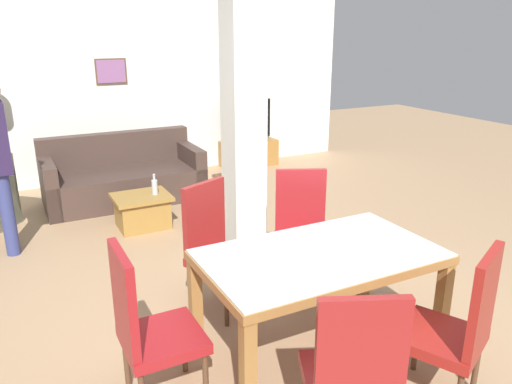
{
  "coord_description": "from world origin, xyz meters",
  "views": [
    {
      "loc": [
        -1.79,
        -2.52,
        2.18
      ],
      "look_at": [
        0.0,
        0.95,
        0.9
      ],
      "focal_mm": 35.0,
      "sensor_mm": 36.0,
      "label": 1
    }
  ],
  "objects": [
    {
      "name": "dining_chair_far_right",
      "position": [
        0.4,
        0.86,
        0.55
      ],
      "size": [
        0.61,
        0.61,
        1.04
      ],
      "rotation": [
        0.0,
        0.0,
        2.71
      ],
      "color": "maroon",
      "rests_on": "ground_plane"
    },
    {
      "name": "divider_pillar",
      "position": [
        0.27,
        1.72,
        1.35
      ],
      "size": [
        0.33,
        0.34,
        2.7
      ],
      "color": "silver",
      "rests_on": "ground_plane"
    },
    {
      "name": "dining_chair_near_right",
      "position": [
        0.4,
        -0.83,
        0.55
      ],
      "size": [
        0.61,
        0.61,
        1.04
      ],
      "rotation": [
        0.0,
        0.0,
        0.45
      ],
      "color": "maroon",
      "rests_on": "ground_plane"
    },
    {
      "name": "back_wall",
      "position": [
        -0.0,
        5.01,
        1.35
      ],
      "size": [
        7.2,
        0.09,
        2.7
      ],
      "color": "silver",
      "rests_on": "ground_plane"
    },
    {
      "name": "dining_chair_far_left",
      "position": [
        -0.4,
        0.88,
        0.55
      ],
      "size": [
        0.61,
        0.61,
        1.04
      ],
      "rotation": [
        0.0,
        0.0,
        -2.72
      ],
      "color": "maroon",
      "rests_on": "ground_plane"
    },
    {
      "name": "tv_screen",
      "position": [
        1.81,
        4.73,
        0.75
      ],
      "size": [
        0.85,
        0.25,
        0.66
      ],
      "rotation": [
        0.0,
        0.0,
        3.3
      ],
      "color": "black",
      "rests_on": "tv_stand"
    },
    {
      "name": "tv_stand",
      "position": [
        1.81,
        4.73,
        0.21
      ],
      "size": [
        0.93,
        0.4,
        0.42
      ],
      "color": "#9D6A30",
      "rests_on": "ground_plane"
    },
    {
      "name": "ground_plane",
      "position": [
        0.0,
        0.0,
        0.0
      ],
      "size": [
        18.0,
        18.0,
        0.0
      ],
      "primitive_type": "plane",
      "color": "tan"
    },
    {
      "name": "sofa",
      "position": [
        -0.45,
        3.91,
        0.29
      ],
      "size": [
        2.0,
        0.93,
        0.85
      ],
      "rotation": [
        0.0,
        0.0,
        3.14
      ],
      "color": "#42312A",
      "rests_on": "ground_plane"
    },
    {
      "name": "dining_chair_head_left",
      "position": [
        -1.2,
        0.0,
        0.55
      ],
      "size": [
        0.46,
        0.46,
        1.04
      ],
      "rotation": [
        0.0,
        0.0,
        -1.57
      ],
      "color": "maroon",
      "rests_on": "ground_plane"
    },
    {
      "name": "dining_chair_near_left",
      "position": [
        -0.4,
        -0.89,
        0.55
      ],
      "size": [
        0.61,
        0.61,
        1.04
      ],
      "rotation": [
        0.0,
        0.0,
        -0.42
      ],
      "color": "maroon",
      "rests_on": "ground_plane"
    },
    {
      "name": "coffee_table",
      "position": [
        -0.49,
        2.84,
        0.2
      ],
      "size": [
        0.63,
        0.53,
        0.38
      ],
      "color": "olive",
      "rests_on": "ground_plane"
    },
    {
      "name": "dining_table",
      "position": [
        0.0,
        0.0,
        0.6
      ],
      "size": [
        1.6,
        0.93,
        0.75
      ],
      "color": "olive",
      "rests_on": "ground_plane"
    },
    {
      "name": "bottle",
      "position": [
        -0.34,
        2.81,
        0.47
      ],
      "size": [
        0.07,
        0.07,
        0.24
      ],
      "color": "#B2B7BC",
      "rests_on": "coffee_table"
    }
  ]
}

